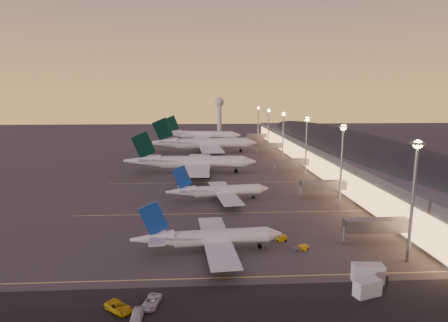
{
  "coord_description": "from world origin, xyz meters",
  "views": [
    {
      "loc": [
        -7.13,
        -111.95,
        34.71
      ],
      "look_at": [
        2.0,
        45.0,
        7.0
      ],
      "focal_mm": 30.0,
      "sensor_mm": 36.0,
      "label": 1
    }
  ],
  "objects_px": {
    "catering_truck_a": "(370,274)",
    "airliner_narrow_south": "(208,238)",
    "airliner_wide_near": "(190,162)",
    "service_van_b": "(119,307)",
    "catering_truck_b": "(369,288)",
    "airliner_wide_mid": "(202,144)",
    "baggage_tug_b": "(301,248)",
    "radar_tower": "(219,108)",
    "airliner_narrow_north": "(219,191)",
    "baggage_tug_a": "(279,238)",
    "service_van_a": "(137,316)",
    "service_van_c": "(151,302)",
    "airliner_wide_far": "(200,135)"
  },
  "relations": [
    {
      "from": "airliner_narrow_south",
      "to": "service_van_c",
      "type": "relative_size",
      "value": 6.62
    },
    {
      "from": "airliner_wide_near",
      "to": "service_van_b",
      "type": "relative_size",
      "value": 11.08
    },
    {
      "from": "radar_tower",
      "to": "baggage_tug_a",
      "type": "relative_size",
      "value": 7.56
    },
    {
      "from": "baggage_tug_a",
      "to": "service_van_a",
      "type": "relative_size",
      "value": 0.93
    },
    {
      "from": "airliner_wide_mid",
      "to": "service_van_b",
      "type": "xyz_separation_m",
      "value": [
        -13.84,
        -169.83,
        -4.87
      ]
    },
    {
      "from": "airliner_wide_mid",
      "to": "airliner_wide_far",
      "type": "distance_m",
      "value": 56.22
    },
    {
      "from": "baggage_tug_b",
      "to": "service_van_b",
      "type": "distance_m",
      "value": 42.5
    },
    {
      "from": "catering_truck_a",
      "to": "airliner_narrow_south",
      "type": "bearing_deg",
      "value": 157.11
    },
    {
      "from": "service_van_c",
      "to": "airliner_narrow_south",
      "type": "bearing_deg",
      "value": 77.1
    },
    {
      "from": "radar_tower",
      "to": "service_van_b",
      "type": "relative_size",
      "value": 6.05
    },
    {
      "from": "airliner_wide_mid",
      "to": "catering_truck_b",
      "type": "bearing_deg",
      "value": -83.72
    },
    {
      "from": "catering_truck_a",
      "to": "airliner_narrow_north",
      "type": "bearing_deg",
      "value": 119.41
    },
    {
      "from": "service_van_c",
      "to": "airliner_wide_mid",
      "type": "bearing_deg",
      "value": 98.62
    },
    {
      "from": "airliner_wide_far",
      "to": "catering_truck_a",
      "type": "xyz_separation_m",
      "value": [
        32.93,
        -218.89,
        -3.47
      ]
    },
    {
      "from": "airliner_narrow_north",
      "to": "service_van_c",
      "type": "height_order",
      "value": "airliner_narrow_north"
    },
    {
      "from": "airliner_wide_mid",
      "to": "airliner_narrow_north",
      "type": "bearing_deg",
      "value": -90.68
    },
    {
      "from": "catering_truck_a",
      "to": "service_van_c",
      "type": "relative_size",
      "value": 1.25
    },
    {
      "from": "airliner_wide_mid",
      "to": "catering_truck_b",
      "type": "xyz_separation_m",
      "value": [
        28.85,
        -167.36,
        -4.23
      ]
    },
    {
      "from": "airliner_narrow_north",
      "to": "baggage_tug_a",
      "type": "height_order",
      "value": "airliner_narrow_north"
    },
    {
      "from": "baggage_tug_a",
      "to": "service_van_a",
      "type": "bearing_deg",
      "value": -130.6
    },
    {
      "from": "baggage_tug_a",
      "to": "catering_truck_b",
      "type": "bearing_deg",
      "value": -65.52
    },
    {
      "from": "airliner_wide_near",
      "to": "baggage_tug_a",
      "type": "relative_size",
      "value": 13.84
    },
    {
      "from": "airliner_narrow_north",
      "to": "baggage_tug_b",
      "type": "relative_size",
      "value": 9.24
    },
    {
      "from": "service_van_a",
      "to": "baggage_tug_a",
      "type": "bearing_deg",
      "value": 45.81
    },
    {
      "from": "airliner_wide_near",
      "to": "baggage_tug_b",
      "type": "xyz_separation_m",
      "value": [
        27.73,
        -87.47,
        -4.43
      ]
    },
    {
      "from": "catering_truck_a",
      "to": "service_van_b",
      "type": "distance_m",
      "value": 45.54
    },
    {
      "from": "airliner_wide_mid",
      "to": "catering_truck_a",
      "type": "xyz_separation_m",
      "value": [
        31.12,
        -162.69,
        -3.97
      ]
    },
    {
      "from": "service_van_b",
      "to": "catering_truck_b",
      "type": "bearing_deg",
      "value": -44.27
    },
    {
      "from": "airliner_narrow_north",
      "to": "service_van_c",
      "type": "xyz_separation_m",
      "value": [
        -14.01,
        -62.87,
        -2.49
      ]
    },
    {
      "from": "airliner_wide_near",
      "to": "service_van_a",
      "type": "relative_size",
      "value": 12.9
    },
    {
      "from": "baggage_tug_a",
      "to": "airliner_wide_near",
      "type": "bearing_deg",
      "value": 108.35
    },
    {
      "from": "catering_truck_b",
      "to": "service_van_b",
      "type": "height_order",
      "value": "catering_truck_b"
    },
    {
      "from": "service_van_c",
      "to": "service_van_a",
      "type": "bearing_deg",
      "value": -101.9
    },
    {
      "from": "airliner_narrow_south",
      "to": "service_van_b",
      "type": "distance_m",
      "value": 27.54
    },
    {
      "from": "airliner_wide_far",
      "to": "radar_tower",
      "type": "xyz_separation_m",
      "value": [
        18.93,
        89.36,
        16.76
      ]
    },
    {
      "from": "baggage_tug_a",
      "to": "catering_truck_a",
      "type": "distance_m",
      "value": 24.91
    },
    {
      "from": "service_van_b",
      "to": "service_van_c",
      "type": "bearing_deg",
      "value": -32.92
    },
    {
      "from": "airliner_wide_near",
      "to": "catering_truck_b",
      "type": "bearing_deg",
      "value": -70.74
    },
    {
      "from": "airliner_wide_mid",
      "to": "catering_truck_b",
      "type": "distance_m",
      "value": 169.88
    },
    {
      "from": "airliner_wide_near",
      "to": "baggage_tug_a",
      "type": "xyz_separation_m",
      "value": [
        23.7,
        -81.55,
        -4.34
      ]
    },
    {
      "from": "baggage_tug_a",
      "to": "catering_truck_a",
      "type": "bearing_deg",
      "value": -56.56
    },
    {
      "from": "baggage_tug_a",
      "to": "catering_truck_a",
      "type": "height_order",
      "value": "catering_truck_a"
    },
    {
      "from": "baggage_tug_a",
      "to": "catering_truck_b",
      "type": "height_order",
      "value": "catering_truck_b"
    },
    {
      "from": "airliner_wide_near",
      "to": "radar_tower",
      "type": "bearing_deg",
      "value": 85.25
    },
    {
      "from": "airliner_narrow_south",
      "to": "catering_truck_b",
      "type": "xyz_separation_m",
      "value": [
        27.75,
        -20.55,
        -1.78
      ]
    },
    {
      "from": "baggage_tug_a",
      "to": "service_van_a",
      "type": "distance_m",
      "value": 42.34
    },
    {
      "from": "radar_tower",
      "to": "airliner_wide_mid",
      "type": "bearing_deg",
      "value": -96.71
    },
    {
      "from": "radar_tower",
      "to": "catering_truck_a",
      "type": "bearing_deg",
      "value": -87.4
    },
    {
      "from": "airliner_wide_near",
      "to": "service_van_c",
      "type": "distance_m",
      "value": 108.76
    },
    {
      "from": "baggage_tug_a",
      "to": "service_van_c",
      "type": "xyz_separation_m",
      "value": [
        -27.0,
        -27.08,
        0.14
      ]
    }
  ]
}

